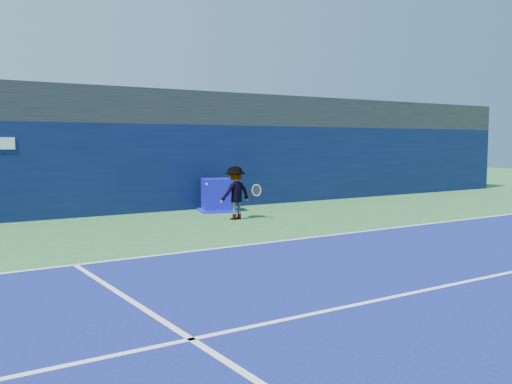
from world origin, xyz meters
TOP-DOWN VIEW (x-y plane):
  - ground at (0.00, 0.00)m, footprint 80.00×80.00m
  - baseline at (0.00, 3.00)m, footprint 24.00×0.10m
  - service_line at (0.00, -2.00)m, footprint 24.00×0.10m
  - stadium_band at (0.00, 11.50)m, footprint 36.00×3.00m
  - back_wall_assembly at (-0.00, 10.50)m, footprint 36.00×1.03m
  - equipment_cart at (1.54, 9.07)m, footprint 1.50×1.50m
  - tennis_player at (1.02, 6.97)m, footprint 1.31×0.75m
  - tennis_ball at (-0.44, 6.10)m, footprint 0.06×0.06m

SIDE VIEW (x-z plane):
  - ground at x=0.00m, z-range 0.00..0.00m
  - baseline at x=0.00m, z-range 0.01..0.01m
  - service_line at x=0.00m, z-range 0.01..0.01m
  - equipment_cart at x=1.54m, z-range -0.05..1.09m
  - tennis_player at x=1.02m, z-range 0.00..1.65m
  - tennis_ball at x=-0.44m, z-range 1.18..1.24m
  - back_wall_assembly at x=0.00m, z-range 0.00..3.00m
  - stadium_band at x=0.00m, z-range 3.00..4.20m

